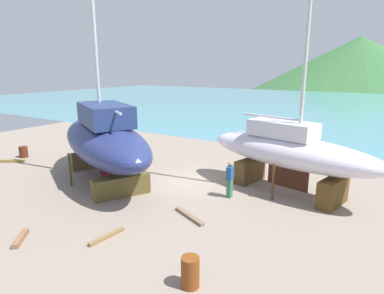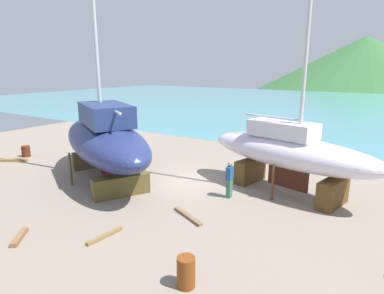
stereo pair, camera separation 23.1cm
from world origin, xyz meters
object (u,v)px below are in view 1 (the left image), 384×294
at_px(sailboat_far_slipway, 104,139).
at_px(barrel_rust_far, 24,152).
at_px(sailboat_small_center, 289,151).
at_px(barrel_ochre, 125,144).
at_px(barrel_by_slipway, 190,272).
at_px(worker, 230,179).

height_order(sailboat_far_slipway, barrel_rust_far, sailboat_far_slipway).
relative_size(sailboat_small_center, barrel_ochre, 18.47).
height_order(sailboat_small_center, barrel_ochre, sailboat_small_center).
xyz_separation_m(barrel_rust_far, barrel_by_slipway, (16.98, -5.46, 0.08)).
xyz_separation_m(worker, barrel_by_slipway, (1.87, -6.51, -0.45)).
bearing_deg(barrel_rust_far, sailboat_far_slipway, -2.00).
relative_size(worker, barrel_ochre, 2.19).
bearing_deg(barrel_rust_far, sailboat_small_center, 10.44).
height_order(worker, barrel_rust_far, worker).
relative_size(sailboat_far_slipway, barrel_rust_far, 23.26).
relative_size(sailboat_far_slipway, worker, 10.05).
bearing_deg(sailboat_small_center, barrel_by_slipway, -78.37).
distance_m(worker, barrel_ochre, 12.09).
bearing_deg(barrel_ochre, worker, -23.09).
bearing_deg(sailboat_small_center, barrel_ochre, -178.11).
height_order(sailboat_far_slipway, sailboat_small_center, sailboat_far_slipway).
relative_size(sailboat_small_center, worker, 8.45).
distance_m(barrel_rust_far, barrel_by_slipway, 17.84).
bearing_deg(barrel_by_slipway, sailboat_small_center, 88.52).
bearing_deg(barrel_rust_far, worker, 3.99).
distance_m(sailboat_small_center, barrel_ochre, 13.58).
xyz_separation_m(sailboat_far_slipway, worker, (6.80, 1.35, -1.37)).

